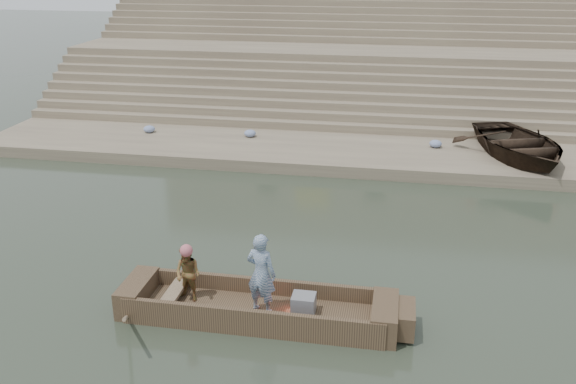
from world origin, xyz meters
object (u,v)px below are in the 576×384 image
(main_rowboat, at_px, (257,313))
(rowing_man, at_px, (188,274))
(television, at_px, (303,304))
(standing_man, at_px, (261,274))
(beached_rowboat, at_px, (519,144))

(main_rowboat, xyz_separation_m, rowing_man, (-1.46, 0.09, 0.70))
(main_rowboat, height_order, television, television)
(standing_man, bearing_deg, rowing_man, 9.44)
(standing_man, bearing_deg, television, -158.26)
(main_rowboat, bearing_deg, beached_rowboat, 58.00)
(standing_man, distance_m, rowing_man, 1.61)
(television, bearing_deg, beached_rowboat, 61.81)
(standing_man, xyz_separation_m, television, (0.82, 0.08, -0.65))
(main_rowboat, relative_size, beached_rowboat, 1.04)
(rowing_man, distance_m, beached_rowboat, 13.23)
(television, bearing_deg, standing_man, -174.09)
(main_rowboat, distance_m, beached_rowboat, 12.50)
(standing_man, bearing_deg, beached_rowboat, -105.49)
(beached_rowboat, bearing_deg, standing_man, -139.61)
(television, xyz_separation_m, beached_rowboat, (5.67, 10.58, 0.48))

